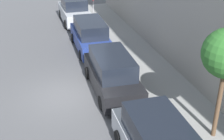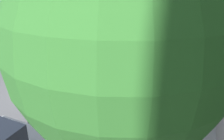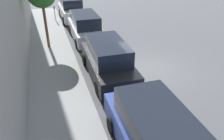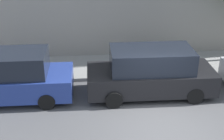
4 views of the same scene
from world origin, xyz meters
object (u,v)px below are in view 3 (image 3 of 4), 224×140
(parked_minivan_second, at_px, (85,27))
(parked_minivan_third, at_px, (108,60))
(parked_suv_nearest, at_px, (71,10))
(parking_meter_near, at_px, (55,11))
(parked_minivan_fourth, at_px, (156,138))

(parked_minivan_second, bearing_deg, parked_minivan_third, 90.05)
(parked_suv_nearest, distance_m, parked_minivan_second, 5.59)
(parked_suv_nearest, xyz_separation_m, parking_meter_near, (1.57, 0.35, 0.04))
(parked_suv_nearest, bearing_deg, parked_minivan_fourth, 90.17)
(parking_meter_near, bearing_deg, parked_minivan_third, 99.16)
(parked_minivan_fourth, height_order, parking_meter_near, parked_minivan_fourth)
(parked_suv_nearest, xyz_separation_m, parked_minivan_second, (-0.18, 5.59, -0.01))
(parked_minivan_second, relative_size, parked_minivan_third, 0.99)
(parked_suv_nearest, height_order, parking_meter_near, parked_suv_nearest)
(parked_minivan_fourth, bearing_deg, parked_minivan_third, -91.40)
(parked_suv_nearest, distance_m, parked_minivan_fourth, 16.70)
(parked_minivan_second, bearing_deg, parked_minivan_fourth, 89.33)
(parked_minivan_third, relative_size, parking_meter_near, 3.72)
(parked_suv_nearest, relative_size, parked_minivan_fourth, 0.98)
(parked_minivan_second, height_order, parked_minivan_third, same)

